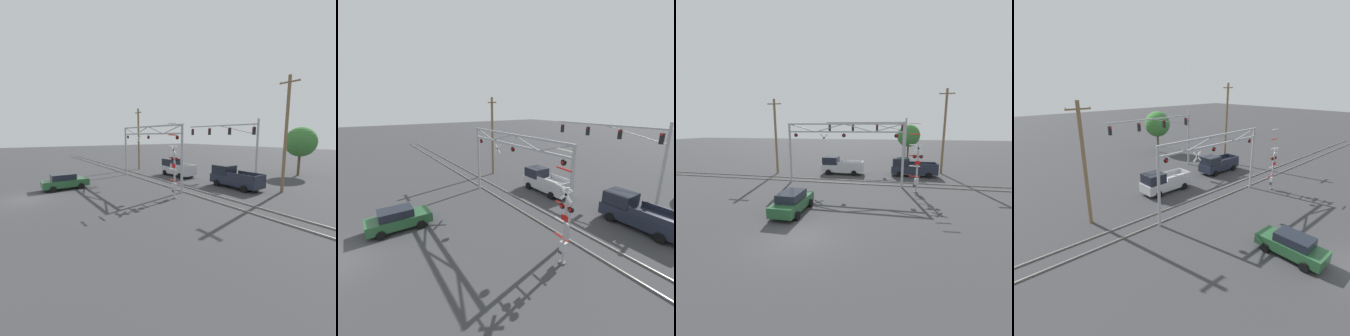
% 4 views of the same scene
% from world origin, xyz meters
% --- Properties ---
extents(ground_plane, '(200.00, 200.00, 0.00)m').
position_xyz_m(ground_plane, '(0.00, 0.00, 0.00)').
color(ground_plane, '#38383A').
extents(rail_track_near, '(80.00, 0.08, 0.10)m').
position_xyz_m(rail_track_near, '(0.00, 12.18, 0.05)').
color(rail_track_near, gray).
rests_on(rail_track_near, ground_plane).
extents(rail_track_far, '(80.00, 0.08, 0.10)m').
position_xyz_m(rail_track_far, '(0.00, 13.61, 0.05)').
color(rail_track_far, gray).
rests_on(rail_track_far, ground_plane).
extents(crossing_gantry, '(12.03, 0.27, 6.30)m').
position_xyz_m(crossing_gantry, '(-0.01, 11.90, 4.40)').
color(crossing_gantry, '#9EA0A5').
rests_on(crossing_gantry, ground_plane).
extents(crossing_signal_mast, '(1.31, 0.35, 6.32)m').
position_xyz_m(crossing_signal_mast, '(7.03, 10.15, 2.29)').
color(crossing_signal_mast, '#9EA0A5').
rests_on(crossing_signal_mast, ground_plane).
extents(traffic_signal_span, '(11.64, 0.39, 7.17)m').
position_xyz_m(traffic_signal_span, '(3.47, 22.30, 5.07)').
color(traffic_signal_span, '#9EA0A5').
rests_on(traffic_signal_span, ground_plane).
extents(pickup_truck_lead, '(5.22, 2.19, 2.17)m').
position_xyz_m(pickup_truck_lead, '(-1.57, 17.05, 1.01)').
color(pickup_truck_lead, '#B7B7BC').
rests_on(pickup_truck_lead, ground_plane).
extents(pickup_truck_following, '(5.39, 2.19, 2.17)m').
position_xyz_m(pickup_truck_following, '(7.21, 17.62, 1.01)').
color(pickup_truck_following, '#1E2333').
rests_on(pickup_truck_following, ground_plane).
extents(sedan_waiting, '(1.91, 4.22, 1.53)m').
position_xyz_m(sedan_waiting, '(-1.92, 3.43, 0.77)').
color(sedan_waiting, '#23512D').
rests_on(sedan_waiting, ground_plane).
extents(utility_pole_left, '(1.80, 0.28, 9.36)m').
position_xyz_m(utility_pole_left, '(-9.67, 15.86, 4.83)').
color(utility_pole_left, brown).
rests_on(utility_pole_left, ground_plane).
extents(utility_pole_right, '(1.80, 0.28, 10.54)m').
position_xyz_m(utility_pole_right, '(11.17, 19.75, 5.42)').
color(utility_pole_right, brown).
rests_on(utility_pole_right, ground_plane).
extents(background_tree_beyond_span, '(3.90, 3.90, 6.41)m').
position_xyz_m(background_tree_beyond_span, '(7.69, 30.53, 4.44)').
color(background_tree_beyond_span, brown).
rests_on(background_tree_beyond_span, ground_plane).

